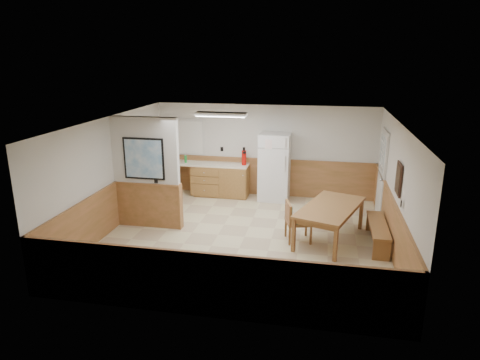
% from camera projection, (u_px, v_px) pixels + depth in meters
% --- Properties ---
extents(ground, '(6.00, 6.00, 0.00)m').
position_uv_depth(ground, '(245.00, 237.00, 9.20)').
color(ground, beige).
rests_on(ground, ground).
extents(ceiling, '(6.00, 6.00, 0.02)m').
position_uv_depth(ceiling, '(245.00, 121.00, 8.50)').
color(ceiling, silver).
rests_on(ceiling, back_wall).
extents(back_wall, '(6.00, 0.02, 2.50)m').
position_uv_depth(back_wall, '(265.00, 151.00, 11.68)').
color(back_wall, silver).
rests_on(back_wall, ground).
extents(right_wall, '(0.02, 6.00, 2.50)m').
position_uv_depth(right_wall, '(396.00, 190.00, 8.30)').
color(right_wall, silver).
rests_on(right_wall, ground).
extents(left_wall, '(0.02, 6.00, 2.50)m').
position_uv_depth(left_wall, '(111.00, 174.00, 9.41)').
color(left_wall, silver).
rests_on(left_wall, ground).
extents(wainscot_back, '(6.00, 0.04, 1.00)m').
position_uv_depth(wainscot_back, '(264.00, 177.00, 11.87)').
color(wainscot_back, '#AE6F45').
rests_on(wainscot_back, ground).
extents(wainscot_right, '(0.04, 6.00, 1.00)m').
position_uv_depth(wainscot_right, '(391.00, 225.00, 8.51)').
color(wainscot_right, '#AE6F45').
rests_on(wainscot_right, ground).
extents(wainscot_left, '(0.04, 6.00, 1.00)m').
position_uv_depth(wainscot_left, '(115.00, 206.00, 9.61)').
color(wainscot_left, '#AE6F45').
rests_on(wainscot_left, ground).
extents(partition_wall, '(1.50, 0.20, 2.50)m').
position_uv_depth(partition_wall, '(146.00, 174.00, 9.46)').
color(partition_wall, silver).
rests_on(partition_wall, ground).
extents(kitchen_counter, '(2.20, 0.61, 1.00)m').
position_uv_depth(kitchen_counter, '(219.00, 179.00, 11.82)').
color(kitchen_counter, '#9A6936').
rests_on(kitchen_counter, ground).
extents(exterior_door, '(0.07, 1.02, 2.15)m').
position_uv_depth(exterior_door, '(382.00, 174.00, 10.15)').
color(exterior_door, silver).
rests_on(exterior_door, ground).
extents(kitchen_window, '(0.80, 0.04, 1.00)m').
position_uv_depth(kitchen_window, '(190.00, 137.00, 11.96)').
color(kitchen_window, silver).
rests_on(kitchen_window, back_wall).
extents(wall_painting, '(0.04, 0.50, 0.60)m').
position_uv_depth(wall_painting, '(399.00, 179.00, 7.94)').
color(wall_painting, '#341E14').
rests_on(wall_painting, right_wall).
extents(fluorescent_fixture, '(1.20, 0.30, 0.09)m').
position_uv_depth(fluorescent_fixture, '(221.00, 114.00, 9.89)').
color(fluorescent_fixture, silver).
rests_on(fluorescent_fixture, ceiling).
extents(refrigerator, '(0.81, 0.73, 1.80)m').
position_uv_depth(refrigerator, '(274.00, 167.00, 11.37)').
color(refrigerator, white).
rests_on(refrigerator, ground).
extents(dining_table, '(1.55, 2.15, 0.75)m').
position_uv_depth(dining_table, '(330.00, 210.00, 8.89)').
color(dining_table, olive).
rests_on(dining_table, ground).
extents(dining_bench, '(0.35, 1.57, 0.45)m').
position_uv_depth(dining_bench, '(378.00, 229.00, 8.74)').
color(dining_bench, olive).
rests_on(dining_bench, ground).
extents(dining_chair, '(0.80, 0.64, 0.85)m').
position_uv_depth(dining_chair, '(294.00, 219.00, 8.89)').
color(dining_chair, olive).
rests_on(dining_chair, ground).
extents(fire_extinguisher, '(0.16, 0.16, 0.49)m').
position_uv_depth(fire_extinguisher, '(244.00, 157.00, 11.53)').
color(fire_extinguisher, '#BA0F09').
rests_on(fire_extinguisher, kitchen_counter).
extents(soap_bottle, '(0.09, 0.09, 0.21)m').
position_uv_depth(soap_bottle, '(186.00, 159.00, 11.80)').
color(soap_bottle, green).
rests_on(soap_bottle, kitchen_counter).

